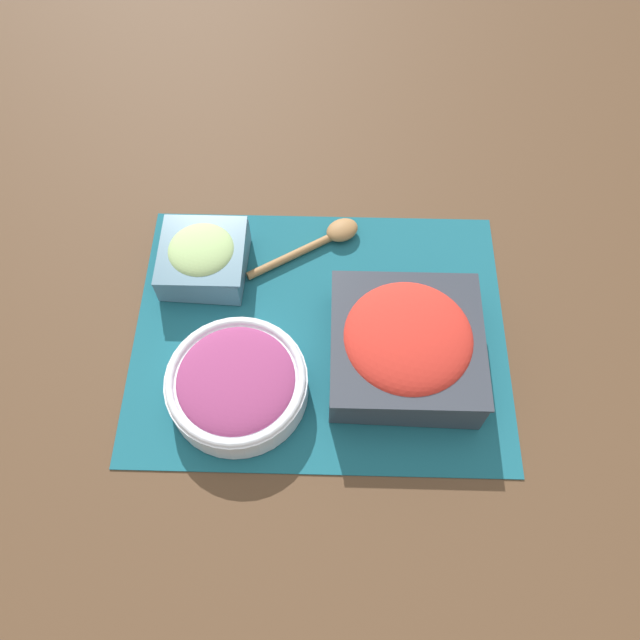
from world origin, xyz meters
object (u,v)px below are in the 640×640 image
onion_bowl (237,383)px  wooden_spoon (326,238)px  cucumber_bowl (203,257)px  tomato_bowl (406,345)px

onion_bowl → wooden_spoon: 0.27m
cucumber_bowl → tomato_bowl: bearing=-26.2°
tomato_bowl → onion_bowl: size_ratio=1.08×
wooden_spoon → onion_bowl: bearing=-113.9°
onion_bowl → tomato_bowl: bearing=13.9°
tomato_bowl → wooden_spoon: 0.23m
cucumber_bowl → onion_bowl: 0.21m
wooden_spoon → cucumber_bowl: bearing=-163.0°
tomato_bowl → onion_bowl: bearing=-166.1°
tomato_bowl → onion_bowl: tomato_bowl is taller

